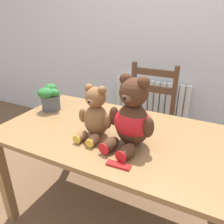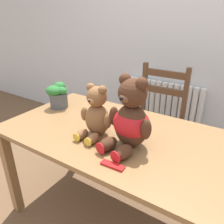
{
  "view_description": "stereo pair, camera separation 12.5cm",
  "coord_description": "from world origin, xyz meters",
  "px_view_note": "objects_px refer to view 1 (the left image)",
  "views": [
    {
      "loc": [
        0.54,
        -0.68,
        1.43
      ],
      "look_at": [
        0.03,
        0.33,
        0.92
      ],
      "focal_mm": 35.0,
      "sensor_mm": 36.0,
      "label": 1
    },
    {
      "loc": [
        0.65,
        -0.62,
        1.43
      ],
      "look_at": [
        0.03,
        0.33,
        0.92
      ],
      "focal_mm": 35.0,
      "sensor_mm": 36.0,
      "label": 2
    }
  ],
  "objects_px": {
    "teddy_bear_left": "(95,115)",
    "teddy_bear_right": "(132,119)",
    "wooden_chair_behind": "(147,121)",
    "chocolate_bar": "(118,165)",
    "potted_plant": "(50,97)"
  },
  "relations": [
    {
      "from": "teddy_bear_right",
      "to": "potted_plant",
      "type": "distance_m",
      "value": 0.77
    },
    {
      "from": "potted_plant",
      "to": "chocolate_bar",
      "type": "relative_size",
      "value": 1.56
    },
    {
      "from": "potted_plant",
      "to": "chocolate_bar",
      "type": "bearing_deg",
      "value": -27.46
    },
    {
      "from": "teddy_bear_left",
      "to": "wooden_chair_behind",
      "type": "bearing_deg",
      "value": -93.83
    },
    {
      "from": "teddy_bear_left",
      "to": "teddy_bear_right",
      "type": "distance_m",
      "value": 0.23
    },
    {
      "from": "teddy_bear_left",
      "to": "teddy_bear_right",
      "type": "xyz_separation_m",
      "value": [
        0.23,
        0.0,
        0.02
      ]
    },
    {
      "from": "chocolate_bar",
      "to": "teddy_bear_left",
      "type": "bearing_deg",
      "value": 140.04
    },
    {
      "from": "teddy_bear_right",
      "to": "chocolate_bar",
      "type": "relative_size",
      "value": 3.31
    },
    {
      "from": "teddy_bear_left",
      "to": "chocolate_bar",
      "type": "relative_size",
      "value": 2.61
    },
    {
      "from": "wooden_chair_behind",
      "to": "potted_plant",
      "type": "xyz_separation_m",
      "value": [
        -0.59,
        -0.63,
        0.35
      ]
    },
    {
      "from": "wooden_chair_behind",
      "to": "teddy_bear_right",
      "type": "xyz_separation_m",
      "value": [
        0.15,
        -0.82,
        0.41
      ]
    },
    {
      "from": "wooden_chair_behind",
      "to": "chocolate_bar",
      "type": "height_order",
      "value": "wooden_chair_behind"
    },
    {
      "from": "wooden_chair_behind",
      "to": "potted_plant",
      "type": "bearing_deg",
      "value": 46.76
    },
    {
      "from": "potted_plant",
      "to": "teddy_bear_right",
      "type": "bearing_deg",
      "value": -13.95
    },
    {
      "from": "wooden_chair_behind",
      "to": "chocolate_bar",
      "type": "distance_m",
      "value": 1.08
    }
  ]
}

